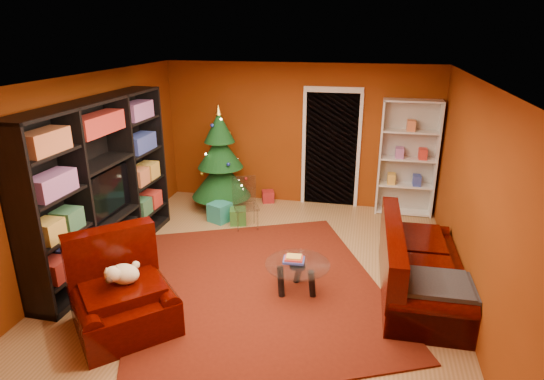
% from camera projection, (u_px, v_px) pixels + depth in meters
% --- Properties ---
extents(floor, '(5.00, 5.50, 0.05)m').
position_uv_depth(floor, '(266.00, 273.00, 6.29)').
color(floor, olive).
rests_on(floor, ground).
extents(ceiling, '(5.00, 5.50, 0.05)m').
position_uv_depth(ceiling, '(265.00, 76.00, 5.39)').
color(ceiling, silver).
rests_on(ceiling, wall_back).
extents(wall_back, '(5.00, 0.05, 2.60)m').
position_uv_depth(wall_back, '(299.00, 135.00, 8.39)').
color(wall_back, '#7D320B').
rests_on(wall_back, ground).
extents(wall_left, '(0.05, 5.50, 2.60)m').
position_uv_depth(wall_left, '(90.00, 170.00, 6.34)').
color(wall_left, '#7D320B').
rests_on(wall_left, ground).
extents(wall_right, '(0.05, 5.50, 2.60)m').
position_uv_depth(wall_right, '(474.00, 197.00, 5.33)').
color(wall_right, '#7D320B').
rests_on(wall_right, ground).
extents(doorway, '(1.06, 0.60, 2.16)m').
position_uv_depth(doorway, '(331.00, 150.00, 8.31)').
color(doorway, black).
rests_on(doorway, floor).
extents(rug, '(4.34, 4.61, 0.02)m').
position_uv_depth(rug, '(255.00, 286.00, 5.89)').
color(rug, '#5A190C').
rests_on(rug, floor).
extents(media_unit, '(0.50, 3.00, 2.30)m').
position_uv_depth(media_unit, '(101.00, 184.00, 6.21)').
color(media_unit, black).
rests_on(media_unit, floor).
extents(christmas_tree, '(1.23, 1.23, 1.93)m').
position_uv_depth(christmas_tree, '(220.00, 159.00, 8.18)').
color(christmas_tree, '#0D3714').
rests_on(christmas_tree, floor).
extents(gift_box_teal, '(0.43, 0.43, 0.33)m').
position_uv_depth(gift_box_teal, '(220.00, 212.00, 7.85)').
color(gift_box_teal, teal).
rests_on(gift_box_teal, floor).
extents(gift_box_green, '(0.33, 0.33, 0.27)m').
position_uv_depth(gift_box_green, '(238.00, 216.00, 7.75)').
color(gift_box_green, '#2E7329').
rests_on(gift_box_green, floor).
extents(gift_box_red, '(0.28, 0.28, 0.22)m').
position_uv_depth(gift_box_red, '(268.00, 196.00, 8.73)').
color(gift_box_red, maroon).
rests_on(gift_box_red, floor).
extents(white_bookshelf, '(0.97, 0.35, 2.09)m').
position_uv_depth(white_bookshelf, '(408.00, 159.00, 7.91)').
color(white_bookshelf, white).
rests_on(white_bookshelf, floor).
extents(armchair, '(1.55, 1.55, 0.86)m').
position_uv_depth(armchair, '(123.00, 294.00, 4.95)').
color(armchair, black).
rests_on(armchair, rug).
extents(dog, '(0.50, 0.49, 0.28)m').
position_uv_depth(dog, '(124.00, 274.00, 4.95)').
color(dog, beige).
rests_on(dog, armchair).
extents(sofa, '(0.98, 2.12, 0.90)m').
position_uv_depth(sofa, '(423.00, 261.00, 5.62)').
color(sofa, black).
rests_on(sofa, rug).
extents(coffee_table, '(0.86, 0.86, 0.51)m').
position_uv_depth(coffee_table, '(297.00, 278.00, 5.70)').
color(coffee_table, gray).
rests_on(coffee_table, rug).
extents(acrylic_chair, '(0.54, 0.56, 0.78)m').
position_uv_depth(acrylic_chair, '(246.00, 207.00, 7.49)').
color(acrylic_chair, '#66605B').
rests_on(acrylic_chair, rug).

